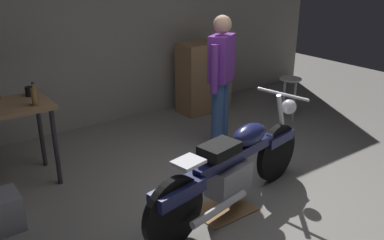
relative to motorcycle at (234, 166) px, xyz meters
name	(u,v)px	position (x,y,z in m)	size (l,w,h in m)	color
ground_plane	(236,199)	(0.12, 0.08, -0.45)	(12.00, 12.00, 0.00)	gray
back_wall	(106,15)	(0.12, 2.88, 1.10)	(8.00, 0.12, 3.10)	gray
motorcycle	(234,166)	(0.00, 0.00, 0.00)	(2.16, 0.75, 1.00)	black
person_standing	(221,77)	(0.81, 1.18, 0.48)	(0.50, 0.38, 1.67)	#385891
shop_stool	(290,88)	(2.26, 1.33, 0.05)	(0.32, 0.32, 0.64)	#B2B2B7
wooden_dresser	(204,77)	(1.46, 2.38, 0.10)	(0.80, 0.47, 1.10)	#99724C
drip_tray	(224,210)	(-0.10, 0.00, -0.44)	(0.56, 0.40, 0.01)	olive
mug_black_matte	(30,91)	(-1.29, 1.86, 0.50)	(0.12, 0.09, 0.10)	black
bottle	(34,96)	(-1.34, 1.51, 0.55)	(0.06, 0.06, 0.24)	olive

